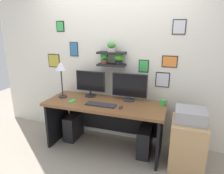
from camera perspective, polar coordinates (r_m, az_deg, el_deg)
name	(u,v)px	position (r m, az deg, el deg)	size (l,w,h in m)	color
ground_plane	(105,147)	(3.33, -1.99, -16.63)	(8.00, 8.00, 0.00)	gray
back_wall_assembly	(114,58)	(3.23, 0.54, 8.22)	(4.40, 0.24, 2.70)	silver
desk	(106,114)	(3.11, -1.72, -7.64)	(1.78, 0.68, 0.75)	brown
monitor_left	(90,83)	(3.22, -6.12, 1.17)	(0.49, 0.18, 0.41)	black
monitor_right	(129,87)	(3.02, 4.97, 0.10)	(0.54, 0.18, 0.42)	#2D2D33
keyboard	(101,105)	(2.88, -3.18, -5.02)	(0.44, 0.14, 0.02)	#2D2D33
computer_mouse	(121,107)	(2.78, 2.51, -5.77)	(0.06, 0.09, 0.03)	#2D2D33
desk_lamp	(61,69)	(3.20, -14.29, 5.05)	(0.18, 0.18, 0.57)	#2D2D33
cell_phone	(72,101)	(3.10, -11.24, -3.89)	(0.07, 0.14, 0.01)	green
coffee_mug	(163,103)	(2.95, 14.25, -4.32)	(0.08, 0.08, 0.09)	green
drawer_cabinet	(187,144)	(2.97, 20.53, -14.82)	(0.44, 0.50, 0.65)	tan
printer	(191,115)	(2.78, 21.38, -7.52)	(0.38, 0.34, 0.17)	#9E9EA3
computer_tower_left	(74,126)	(3.54, -10.83, -10.91)	(0.18, 0.40, 0.41)	black
computer_tower_right	(145,141)	(3.11, 9.30, -14.89)	(0.18, 0.40, 0.42)	black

